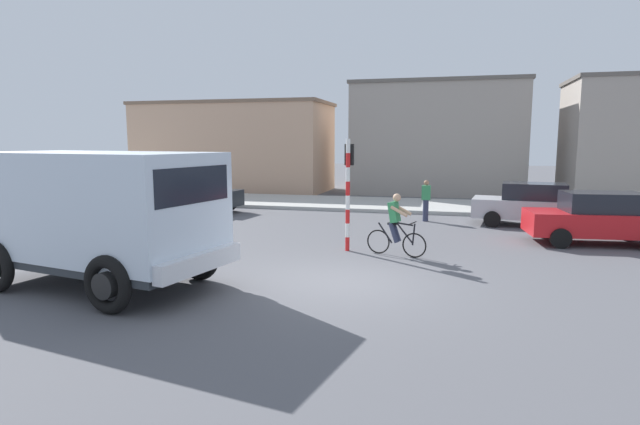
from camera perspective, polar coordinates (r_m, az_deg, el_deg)
name	(u,v)px	position (r m, az deg, el deg)	size (l,w,h in m)	color
ground_plane	(342,282)	(11.50, 2.44, -7.82)	(120.00, 120.00, 0.00)	#56565B
sidewalk_far	(402,205)	(24.91, 9.19, 0.84)	(80.00, 5.00, 0.16)	#ADADA8
truck_foreground	(99,210)	(11.87, -23.50, 0.24)	(5.78, 3.55, 2.90)	silver
cyclist	(396,225)	(14.11, 8.49, -1.35)	(1.68, 0.61, 1.72)	black
traffic_light_pole	(348,179)	(14.54, 3.20, 3.78)	(0.24, 0.43, 3.20)	red
car_red_near	(530,204)	(20.45, 22.46, 0.87)	(4.17, 2.24, 1.60)	#B7B7BC
car_white_mid	(195,194)	(23.38, -13.85, 2.06)	(4.15, 2.19, 1.60)	#1E2328
car_far_side	(598,218)	(17.67, 28.64, -0.53)	(4.14, 2.17, 1.60)	red
pedestrian_near_kerb	(426,200)	(20.43, 11.76, 1.39)	(0.34, 0.22, 1.62)	#2D334C
building_corner_left	(235,147)	(33.38, -9.52, 7.26)	(12.16, 5.50, 5.55)	tan
building_mid_block	(437,139)	(32.89, 13.00, 8.06)	(9.98, 7.77, 6.58)	#9E9389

